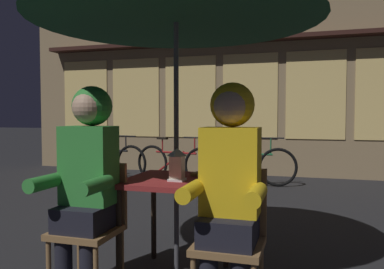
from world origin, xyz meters
TOP-DOWN VIEW (x-y plane):
  - cafe_table at (0.00, 0.00)m, footprint 0.72×0.72m
  - lantern at (0.04, -0.10)m, footprint 0.11×0.11m
  - chair_left at (-0.48, -0.37)m, footprint 0.40×0.40m
  - chair_right at (0.48, -0.37)m, footprint 0.40×0.40m
  - person_left_hooded at (-0.48, -0.43)m, footprint 0.45×0.56m
  - person_right_hooded at (0.48, -0.43)m, footprint 0.45×0.56m
  - shopfront_building at (-0.19, 5.39)m, footprint 10.00×0.93m
  - bicycle_nearest at (-2.70, 3.89)m, footprint 1.66×0.34m
  - bicycle_second at (-1.32, 3.78)m, footprint 1.65×0.43m
  - bicycle_third at (-0.05, 3.87)m, footprint 1.67×0.30m
  - book at (0.18, 0.17)m, footprint 0.23×0.19m

SIDE VIEW (x-z plane):
  - bicycle_nearest at x=-2.70m, z-range -0.07..0.77m
  - bicycle_second at x=-1.32m, z-range -0.07..0.77m
  - bicycle_third at x=-0.05m, z-range -0.07..0.77m
  - chair_left at x=-0.48m, z-range 0.05..0.92m
  - chair_right at x=0.48m, z-range 0.05..0.92m
  - cafe_table at x=0.00m, z-range 0.27..1.01m
  - book at x=0.18m, z-range 0.74..0.76m
  - person_left_hooded at x=-0.48m, z-range 0.15..1.55m
  - person_right_hooded at x=0.48m, z-range 0.15..1.55m
  - lantern at x=0.04m, z-range 0.75..0.98m
  - shopfront_building at x=-0.19m, z-range -0.01..6.19m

